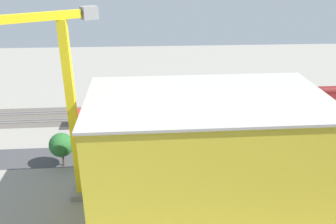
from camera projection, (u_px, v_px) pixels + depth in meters
name	position (u px, v px, depth m)	size (l,w,h in m)	color
ground_plane	(210.00, 147.00, 84.84)	(205.78, 205.78, 0.00)	gray
rail_bed	(198.00, 112.00, 103.31)	(128.61, 13.53, 0.01)	#5B544C
street_asphalt	(211.00, 151.00, 82.83)	(128.61, 9.00, 0.01)	#424244
track_rails	(198.00, 112.00, 103.24)	(128.59, 9.47, 0.12)	#9E9EA8
platform_canopy_near	(171.00, 110.00, 94.40)	(51.19, 5.76, 4.42)	#A82D23
locomotive	(267.00, 101.00, 106.18)	(16.03, 3.27, 5.30)	black
parked_car_1	(315.00, 138.00, 87.31)	(4.74, 2.14, 1.65)	black
parked_car_2	(291.00, 139.00, 86.87)	(4.24, 1.94, 1.77)	black
parked_car_3	(264.00, 141.00, 85.92)	(4.21, 1.96, 1.67)	black
parked_car_4	(237.00, 141.00, 85.72)	(4.80, 1.91, 1.54)	black
parked_car_5	(214.00, 141.00, 85.90)	(4.04, 1.77, 1.74)	black
parked_car_6	(185.00, 141.00, 85.55)	(4.83, 1.88, 1.77)	black
parked_car_7	(161.00, 143.00, 85.04)	(4.70, 2.03, 1.68)	black
construction_building	(205.00, 159.00, 59.11)	(36.96, 21.14, 21.49)	yellow
construction_roof_slab	(208.00, 98.00, 54.69)	(37.56, 21.74, 0.40)	#B7B2A8
tower_crane	(56.00, 97.00, 58.09)	(24.93, 14.27, 34.46)	gray
box_truck_0	(259.00, 157.00, 77.19)	(8.79, 2.47, 3.53)	black
street_tree_0	(211.00, 143.00, 77.17)	(5.30, 5.30, 7.21)	brown
street_tree_1	(122.00, 143.00, 75.67)	(5.45, 5.45, 7.86)	brown
street_tree_2	(61.00, 145.00, 75.27)	(5.16, 5.16, 7.60)	brown
street_tree_3	(220.00, 140.00, 77.08)	(5.12, 5.12, 7.73)	brown
street_tree_4	(334.00, 142.00, 76.82)	(6.37, 6.37, 8.12)	brown
traffic_light	(89.00, 129.00, 83.52)	(0.50, 0.36, 6.57)	#333333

